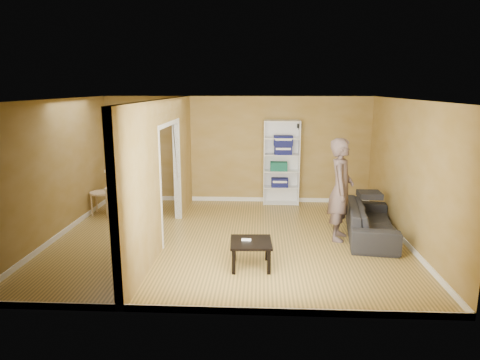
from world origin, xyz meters
name	(u,v)px	position (x,y,z in m)	size (l,w,h in m)	color
room_shell	(229,172)	(0.00, 0.00, 1.30)	(6.50, 6.50, 6.50)	#B18D41
partition	(164,171)	(-1.20, 0.00, 1.30)	(0.22, 5.50, 2.60)	olive
wall_speaker	(299,126)	(1.50, 2.69, 1.90)	(0.10, 0.10, 0.10)	black
sofa	(371,216)	(2.70, 0.26, 0.41)	(0.91, 2.13, 0.81)	black
person	(341,181)	(2.08, 0.12, 1.12)	(0.64, 0.82, 2.24)	slate
bookshelf	(281,162)	(1.09, 2.61, 1.02)	(0.86, 0.38, 2.04)	white
paper_box_navy_a	(280,182)	(1.06, 2.56, 0.53)	(0.40, 0.26, 0.21)	navy
paper_box_teal	(279,166)	(1.02, 2.56, 0.93)	(0.41, 0.26, 0.21)	#0D5D48
paper_box_navy_b	(283,150)	(1.12, 2.56, 1.34)	(0.42, 0.27, 0.21)	navy
paper_box_navy_c	(283,140)	(1.12, 2.56, 1.58)	(0.45, 0.29, 0.23)	navy
coffee_table	(251,245)	(0.45, -1.27, 0.37)	(0.65, 0.65, 0.43)	black
game_controller	(246,240)	(0.37, -1.24, 0.45)	(0.15, 0.04, 0.03)	white
dining_table	(134,188)	(-2.22, 1.43, 0.62)	(1.11, 0.74, 0.69)	beige
chair_left	(101,191)	(-2.99, 1.47, 0.53)	(0.48, 0.48, 1.05)	tan
chair_near	(129,202)	(-2.15, 0.85, 0.46)	(0.42, 0.42, 0.91)	tan
chair_far	(141,186)	(-2.23, 2.05, 0.52)	(0.47, 0.47, 1.04)	tan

